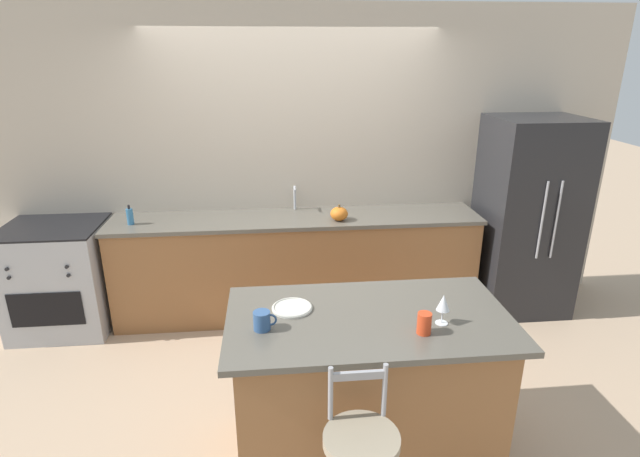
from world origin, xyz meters
The scene contains 13 objects.
ground_plane centered at (0.00, 0.00, 0.00)m, with size 18.00×18.00×0.00m, color tan.
wall_back centered at (0.00, 0.64, 1.35)m, with size 6.00×0.07×2.70m.
back_counter centered at (0.00, 0.35, 0.47)m, with size 3.24×0.62×0.94m.
sink_faucet centered at (0.00, 0.53, 1.07)m, with size 0.02×0.13×0.22m.
kitchen_island centered at (0.31, -1.44, 0.47)m, with size 1.57×0.86×0.94m.
refrigerator centered at (2.09, 0.26, 0.89)m, with size 0.78×0.73×1.78m.
oven_range centered at (-2.05, 0.27, 0.47)m, with size 0.80×0.71×0.94m.
dinner_plate centered at (-0.11, -1.32, 0.95)m, with size 0.23×0.23×0.02m.
wine_glass centered at (0.68, -1.55, 1.06)m, with size 0.07×0.07×0.17m.
coffee_mug centered at (-0.28, -1.52, 0.99)m, with size 0.12×0.09×0.10m.
tumbler_cup centered at (0.55, -1.64, 1.00)m, with size 0.07×0.07×0.12m.
pumpkin_decoration centered at (0.36, 0.20, 1.00)m, with size 0.15×0.15×0.14m.
soap_bottle centered at (-1.39, 0.27, 1.01)m, with size 0.06×0.06×0.17m.
Camera 1 is at (-0.20, -3.82, 2.33)m, focal length 28.00 mm.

